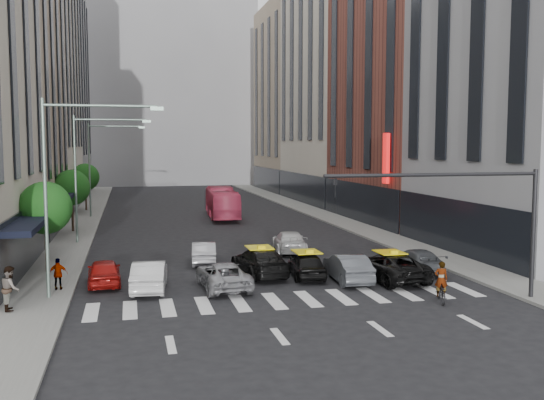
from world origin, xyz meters
TOP-DOWN VIEW (x-y plane):
  - ground at (0.00, 0.00)m, footprint 160.00×160.00m
  - sidewalk_left at (-11.50, 30.00)m, footprint 3.00×96.00m
  - sidewalk_right at (11.50, 30.00)m, footprint 3.00×96.00m
  - building_left_b at (-17.00, 28.00)m, footprint 8.00×16.00m
  - building_left_c at (-17.00, 46.00)m, footprint 8.00×20.00m
  - building_left_d at (-17.00, 65.00)m, footprint 8.00×18.00m
  - building_right_a at (17.00, 10.00)m, footprint 8.00×16.00m
  - building_right_b at (17.00, 27.00)m, footprint 8.00×18.00m
  - building_right_c at (17.00, 46.00)m, footprint 8.00×20.00m
  - building_right_d at (17.00, 65.00)m, footprint 8.00×18.00m
  - building_far at (0.00, 85.00)m, footprint 30.00×10.00m
  - tree_near at (-11.80, 10.00)m, footprint 2.88×2.88m
  - tree_mid at (-11.80, 26.00)m, footprint 2.88×2.88m
  - tree_far at (-11.80, 42.00)m, footprint 2.88×2.88m
  - streetlamp_near at (-10.04, 4.00)m, footprint 5.38×0.25m
  - streetlamp_mid at (-10.04, 20.00)m, footprint 5.38×0.25m
  - streetlamp_far at (-10.04, 36.00)m, footprint 5.38×0.25m
  - traffic_signal at (7.69, -1.00)m, footprint 10.10×0.20m
  - liberty_sign at (12.60, 20.00)m, footprint 0.30×0.70m
  - car_red at (-8.64, 6.55)m, footprint 1.78×4.06m
  - car_white_front at (-6.45, 4.90)m, footprint 2.00×4.59m
  - car_silver at (-2.90, 4.41)m, footprint 2.46×4.84m
  - taxi_left at (-0.51, 6.98)m, footprint 2.64×5.38m
  - taxi_center at (1.81, 5.82)m, footprint 2.03×4.20m
  - car_grey_mid at (3.65, 4.51)m, footprint 1.75×4.49m
  - taxi_right at (5.88, 4.26)m, footprint 2.92×5.46m
  - car_grey_curb at (8.23, 5.92)m, footprint 1.84×4.42m
  - car_row2_left at (-3.05, 11.01)m, footprint 1.81×4.10m
  - car_row2_right at (2.91, 13.48)m, footprint 2.59×5.04m
  - bus at (1.41, 33.15)m, footprint 3.07×10.69m
  - motorcycle at (6.27, -0.42)m, footprint 1.18×1.94m
  - rider at (6.27, -0.42)m, footprint 0.68×0.55m
  - pedestrian_near at (-12.27, 2.07)m, footprint 0.86×1.03m
  - pedestrian_far at (-10.72, 5.40)m, footprint 0.92×0.42m

SIDE VIEW (x-z plane):
  - ground at x=0.00m, z-range 0.00..0.00m
  - sidewalk_left at x=-11.50m, z-range 0.00..0.15m
  - sidewalk_right at x=11.50m, z-range 0.00..0.15m
  - motorcycle at x=6.27m, z-range 0.00..0.96m
  - car_grey_curb at x=8.23m, z-range 0.00..1.28m
  - car_row2_left at x=-3.05m, z-range 0.00..1.31m
  - car_silver at x=-2.90m, z-range 0.00..1.31m
  - car_red at x=-8.64m, z-range 0.00..1.36m
  - taxi_center at x=1.81m, z-range 0.00..1.38m
  - car_row2_right at x=2.91m, z-range 0.00..1.40m
  - car_grey_mid at x=3.65m, z-range 0.00..1.46m
  - taxi_right at x=5.88m, z-range 0.00..1.46m
  - car_white_front at x=-6.45m, z-range 0.00..1.47m
  - taxi_left at x=-0.51m, z-range 0.00..1.51m
  - pedestrian_far at x=-10.72m, z-range 0.15..1.68m
  - pedestrian_near at x=-12.27m, z-range 0.15..2.03m
  - bus at x=1.41m, z-range 0.00..2.94m
  - rider at x=6.27m, z-range 0.96..2.58m
  - tree_near at x=-11.80m, z-range 1.18..6.13m
  - tree_mid at x=-11.80m, z-range 1.18..6.13m
  - tree_far at x=-11.80m, z-range 1.18..6.13m
  - traffic_signal at x=7.69m, z-range 1.47..7.47m
  - streetlamp_near at x=-10.04m, z-range 1.40..10.40m
  - streetlamp_mid at x=-10.04m, z-range 1.40..10.40m
  - streetlamp_far at x=-10.04m, z-range 1.40..10.40m
  - liberty_sign at x=12.60m, z-range 4.00..8.00m
  - building_left_b at x=-17.00m, z-range 0.00..24.00m
  - building_right_b at x=17.00m, z-range 0.00..26.00m
  - building_right_d at x=17.00m, z-range 0.00..28.00m
  - building_left_d at x=-17.00m, z-range 0.00..30.00m
  - building_right_a at x=17.00m, z-range 0.00..32.00m
  - building_left_c at x=-17.00m, z-range 0.00..36.00m
  - building_far at x=0.00m, z-range 0.00..36.00m
  - building_right_c at x=17.00m, z-range 0.00..40.00m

